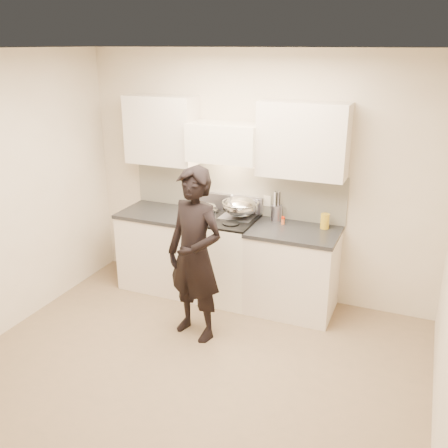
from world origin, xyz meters
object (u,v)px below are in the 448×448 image
object	(u,v)px
stove	(221,257)
wok	(240,207)
utensil_crock	(276,212)
counter_right	(292,270)
person	(195,255)

from	to	relation	value
stove	wok	xyz separation A→B (m)	(0.19, 0.09, 0.59)
stove	utensil_crock	size ratio (longest dim) A/B	3.00
stove	utensil_crock	distance (m)	0.81
counter_right	wok	bearing A→B (deg)	171.93
wok	utensil_crock	bearing A→B (deg)	18.65
stove	counter_right	distance (m)	0.83
stove	counter_right	xyz separation A→B (m)	(0.83, 0.00, -0.01)
counter_right	utensil_crock	xyz separation A→B (m)	(-0.26, 0.22, 0.56)
counter_right	utensil_crock	distance (m)	0.65
counter_right	wok	distance (m)	0.88
counter_right	wok	xyz separation A→B (m)	(-0.64, 0.09, 0.61)
stove	utensil_crock	world-z (taller)	utensil_crock
wok	person	distance (m)	0.96
utensil_crock	person	distance (m)	1.17
stove	person	size ratio (longest dim) A/B	0.56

